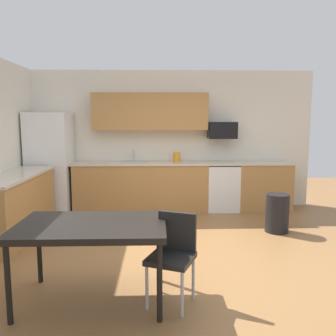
% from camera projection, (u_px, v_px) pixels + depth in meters
% --- Properties ---
extents(ground_plane, '(12.00, 12.00, 0.00)m').
position_uv_depth(ground_plane, '(170.00, 254.00, 4.54)').
color(ground_plane, olive).
extents(wall_back, '(5.80, 0.10, 2.70)m').
position_uv_depth(wall_back, '(166.00, 140.00, 6.99)').
color(wall_back, silver).
rests_on(wall_back, ground).
extents(cabinet_run_back, '(2.54, 0.60, 0.90)m').
position_uv_depth(cabinet_run_back, '(141.00, 187.00, 6.75)').
color(cabinet_run_back, '#AD7A42').
rests_on(cabinet_run_back, ground).
extents(cabinet_run_back_right, '(1.01, 0.60, 0.90)m').
position_uv_depth(cabinet_run_back_right, '(263.00, 186.00, 6.82)').
color(cabinet_run_back_right, '#AD7A42').
rests_on(cabinet_run_back_right, ground).
extents(cabinet_run_left, '(0.60, 2.00, 0.90)m').
position_uv_depth(cabinet_run_left, '(15.00, 207.00, 5.21)').
color(cabinet_run_left, '#AD7A42').
rests_on(cabinet_run_left, ground).
extents(countertop_back, '(4.80, 0.64, 0.04)m').
position_uv_depth(countertop_back, '(166.00, 163.00, 6.70)').
color(countertop_back, beige).
rests_on(countertop_back, cabinet_run_back).
extents(countertop_left, '(0.64, 2.00, 0.04)m').
position_uv_depth(countertop_left, '(13.00, 176.00, 5.15)').
color(countertop_left, beige).
rests_on(countertop_left, cabinet_run_left).
extents(upper_cabinets_back, '(2.20, 0.34, 0.70)m').
position_uv_depth(upper_cabinets_back, '(150.00, 112.00, 6.69)').
color(upper_cabinets_back, '#AD7A42').
extents(refrigerator, '(0.76, 0.70, 1.87)m').
position_uv_depth(refrigerator, '(50.00, 163.00, 6.55)').
color(refrigerator, white).
rests_on(refrigerator, ground).
extents(oven_range, '(0.60, 0.60, 0.91)m').
position_uv_depth(oven_range, '(222.00, 186.00, 6.79)').
color(oven_range, white).
rests_on(oven_range, ground).
extents(microwave, '(0.54, 0.36, 0.32)m').
position_uv_depth(microwave, '(222.00, 130.00, 6.74)').
color(microwave, black).
extents(sink_basin, '(0.48, 0.40, 0.14)m').
position_uv_depth(sink_basin, '(133.00, 165.00, 6.69)').
color(sink_basin, '#A5A8AD').
rests_on(sink_basin, countertop_back).
extents(sink_faucet, '(0.02, 0.02, 0.24)m').
position_uv_depth(sink_faucet, '(134.00, 156.00, 6.84)').
color(sink_faucet, '#B2B5BA').
rests_on(sink_faucet, countertop_back).
extents(dining_table, '(1.40, 0.90, 0.77)m').
position_uv_depth(dining_table, '(92.00, 230.00, 3.30)').
color(dining_table, black).
rests_on(dining_table, ground).
extents(chair_near_table, '(0.52, 0.52, 0.85)m').
position_uv_depth(chair_near_table, '(173.00, 250.00, 3.31)').
color(chair_near_table, black).
rests_on(chair_near_table, ground).
extents(trash_bin, '(0.36, 0.36, 0.60)m').
position_uv_depth(trash_bin, '(277.00, 213.00, 5.43)').
color(trash_bin, black).
rests_on(trash_bin, ground).
extents(kettle, '(0.14, 0.14, 0.20)m').
position_uv_depth(kettle, '(177.00, 158.00, 6.74)').
color(kettle, orange).
rests_on(kettle, countertop_back).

